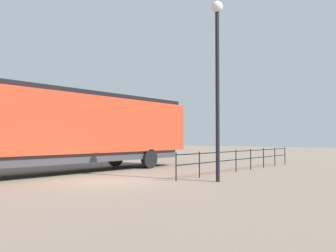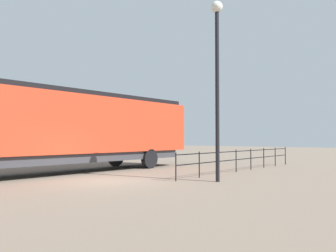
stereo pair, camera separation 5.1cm
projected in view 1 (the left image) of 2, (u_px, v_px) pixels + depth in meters
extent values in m
plane|color=#756656|center=(106.00, 181.00, 14.54)|extent=(120.00, 120.00, 0.00)
cube|color=red|center=(49.00, 124.00, 17.32)|extent=(3.11, 17.54, 2.82)
cube|color=black|center=(153.00, 134.00, 23.19)|extent=(2.98, 2.48, 1.98)
cube|color=black|center=(50.00, 92.00, 17.37)|extent=(2.79, 16.84, 0.24)
cube|color=#38383D|center=(49.00, 158.00, 17.27)|extent=(2.79, 16.14, 0.45)
cylinder|color=black|center=(115.00, 157.00, 22.52)|extent=(0.30, 1.10, 1.10)
cylinder|color=black|center=(149.00, 159.00, 20.77)|extent=(0.30, 1.10, 1.10)
cylinder|color=black|center=(217.00, 95.00, 14.49)|extent=(0.16, 0.16, 6.88)
sphere|color=silver|center=(217.00, 7.00, 14.61)|extent=(0.47, 0.47, 0.47)
cube|color=black|center=(244.00, 151.00, 19.21)|extent=(0.04, 11.81, 0.04)
cube|color=black|center=(244.00, 159.00, 19.19)|extent=(0.04, 11.81, 0.04)
cylinder|color=black|center=(176.00, 167.00, 14.58)|extent=(0.05, 0.05, 1.14)
cylinder|color=black|center=(199.00, 165.00, 15.90)|extent=(0.05, 0.05, 1.14)
cylinder|color=black|center=(219.00, 163.00, 17.21)|extent=(0.05, 0.05, 1.14)
cylinder|color=black|center=(236.00, 161.00, 18.53)|extent=(0.05, 0.05, 1.14)
cylinder|color=black|center=(251.00, 159.00, 19.85)|extent=(0.05, 0.05, 1.14)
cylinder|color=black|center=(263.00, 158.00, 21.17)|extent=(0.05, 0.05, 1.14)
cylinder|color=black|center=(275.00, 157.00, 22.49)|extent=(0.05, 0.05, 1.14)
cylinder|color=black|center=(285.00, 156.00, 23.80)|extent=(0.05, 0.05, 1.14)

